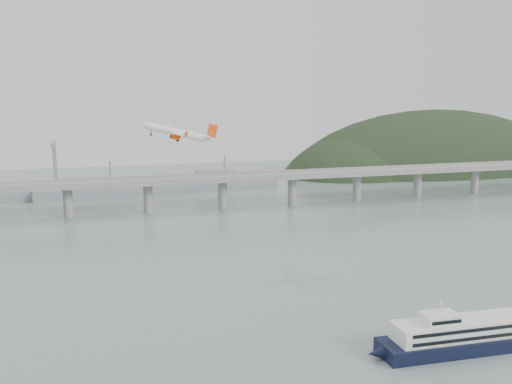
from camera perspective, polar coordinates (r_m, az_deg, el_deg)
name	(u,v)px	position (r m, az deg, el deg)	size (l,w,h in m)	color
ground	(301,317)	(217.02, 4.28, -11.82)	(900.00, 900.00, 0.00)	slate
bridge	(192,184)	(399.58, -6.16, 0.79)	(800.00, 22.00, 23.90)	gray
headland	(446,188)	(639.11, 17.61, 0.41)	(365.00, 155.00, 156.00)	black
ferry	(464,335)	(200.85, 19.17, -12.77)	(89.89, 16.96, 16.95)	black
airliner	(179,133)	(257.13, -7.34, 5.59)	(33.27, 30.12, 10.34)	white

